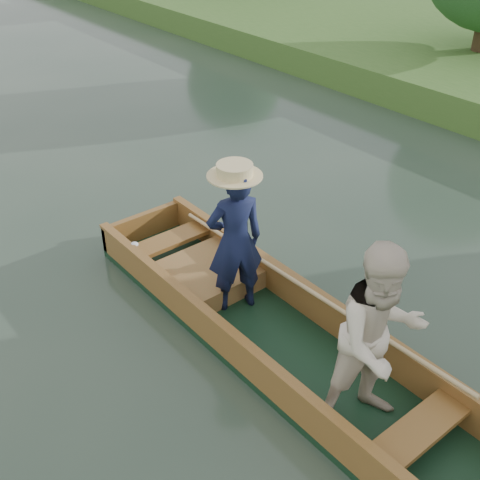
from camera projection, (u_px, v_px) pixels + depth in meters
ground at (279, 348)px, 5.85m from camera, size 120.00×120.00×0.00m
punt at (298, 313)px, 5.39m from camera, size 1.12×5.00×1.76m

